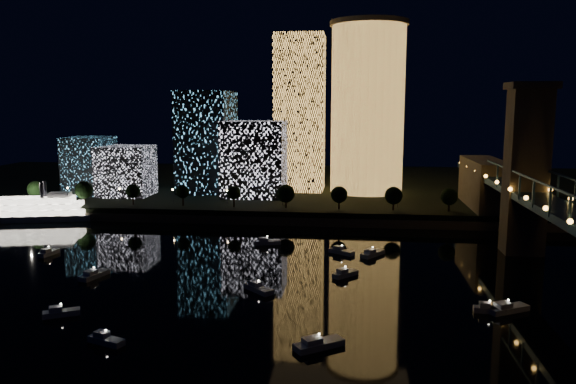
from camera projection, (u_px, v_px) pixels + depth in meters
name	position (u px, v px, depth m)	size (l,w,h in m)	color
ground	(284.00, 302.00, 125.26)	(520.00, 520.00, 0.00)	black
far_bank	(323.00, 187.00, 281.94)	(420.00, 160.00, 5.00)	black
seawall	(311.00, 221.00, 205.52)	(420.00, 6.00, 3.00)	#6B5E4C
tower_cylindrical	(368.00, 108.00, 247.20)	(34.00, 34.00, 74.36)	#E8A54A
tower_rectangular	(300.00, 113.00, 253.46)	(21.84, 21.84, 69.48)	#E8A54A
midrise_blocks	(194.00, 153.00, 245.40)	(94.31, 40.50, 44.65)	silver
riverboat	(22.00, 210.00, 212.99)	(51.57, 21.83, 15.26)	silver
motorboats	(276.00, 282.00, 136.89)	(128.11, 81.90, 2.78)	silver
esplanade_trees	(233.00, 193.00, 213.46)	(166.50, 6.99, 9.00)	black
street_lamps	(227.00, 194.00, 219.99)	(132.70, 0.70, 5.65)	black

